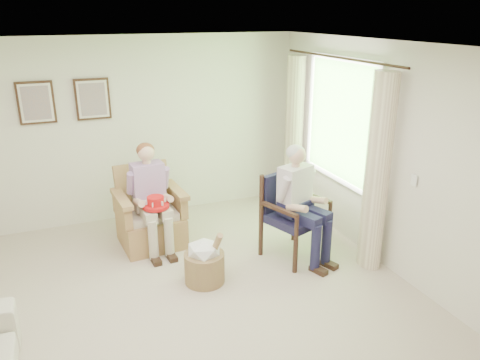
{
  "coord_description": "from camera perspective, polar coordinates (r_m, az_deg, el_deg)",
  "views": [
    {
      "loc": [
        -1.0,
        -3.81,
        2.89
      ],
      "look_at": [
        0.93,
        0.89,
        1.05
      ],
      "focal_mm": 35.0,
      "sensor_mm": 36.0,
      "label": 1
    }
  ],
  "objects": [
    {
      "name": "floor",
      "position": [
        4.88,
        -6.41,
        -16.53
      ],
      "size": [
        5.5,
        5.5,
        0.0
      ],
      "primitive_type": "plane",
      "color": "#C2B19C",
      "rests_on": "ground"
    },
    {
      "name": "wicker_armchair",
      "position": [
        6.22,
        -10.89,
        -4.8
      ],
      "size": [
        0.8,
        0.79,
        1.02
      ],
      "rotation": [
        0.0,
        0.0,
        0.07
      ],
      "color": "#A48A4D",
      "rests_on": "ground"
    },
    {
      "name": "framed_print_left",
      "position": [
        6.61,
        -23.59,
        8.62
      ],
      "size": [
        0.45,
        0.05,
        0.55
      ],
      "color": "#382114",
      "rests_on": "back_wall"
    },
    {
      "name": "wood_armchair",
      "position": [
        5.82,
        6.35,
        -3.76
      ],
      "size": [
        0.67,
        0.63,
        1.03
      ],
      "rotation": [
        0.0,
        0.0,
        0.35
      ],
      "color": "black",
      "rests_on": "ground"
    },
    {
      "name": "back_wall",
      "position": [
        6.82,
        -13.36,
        5.89
      ],
      "size": [
        5.0,
        0.04,
        2.6
      ],
      "primitive_type": "cube",
      "color": "silver",
      "rests_on": "ground"
    },
    {
      "name": "curtain_right",
      "position": [
        7.06,
        6.57,
        5.53
      ],
      "size": [
        0.34,
        0.34,
        2.3
      ],
      "primitive_type": "cylinder",
      "color": "beige",
      "rests_on": "ground"
    },
    {
      "name": "right_wall",
      "position": [
        5.41,
        19.35,
        1.67
      ],
      "size": [
        0.04,
        5.5,
        2.6
      ],
      "primitive_type": "cube",
      "color": "silver",
      "rests_on": "ground"
    },
    {
      "name": "person_wicker",
      "position": [
        5.92,
        -10.9,
        -1.29
      ],
      "size": [
        0.4,
        0.62,
        1.34
      ],
      "rotation": [
        0.0,
        0.0,
        0.07
      ],
      "color": "beige",
      "rests_on": "ground"
    },
    {
      "name": "hatbox",
      "position": [
        5.31,
        -4.34,
        -9.82
      ],
      "size": [
        0.53,
        0.53,
        0.67
      ],
      "color": "tan",
      "rests_on": "ground"
    },
    {
      "name": "person_dark",
      "position": [
        5.58,
        7.28,
        -1.93
      ],
      "size": [
        0.4,
        0.62,
        1.4
      ],
      "rotation": [
        0.0,
        0.0,
        0.35
      ],
      "color": "#1C1C3D",
      "rests_on": "ground"
    },
    {
      "name": "framed_print_right",
      "position": [
        6.63,
        -17.51,
        9.38
      ],
      "size": [
        0.45,
        0.05,
        0.55
      ],
      "color": "#382114",
      "rests_on": "back_wall"
    },
    {
      "name": "ceiling",
      "position": [
        3.94,
        -7.9,
        15.55
      ],
      "size": [
        5.0,
        5.5,
        0.02
      ],
      "primitive_type": "cube",
      "color": "white",
      "rests_on": "back_wall"
    },
    {
      "name": "curtain_left",
      "position": [
        5.5,
        16.35,
        0.66
      ],
      "size": [
        0.34,
        0.34,
        2.3
      ],
      "primitive_type": "cylinder",
      "color": "beige",
      "rests_on": "ground"
    },
    {
      "name": "window",
      "position": [
        6.22,
        12.17,
        7.37
      ],
      "size": [
        0.13,
        2.5,
        1.63
      ],
      "color": "#2D6B23",
      "rests_on": "right_wall"
    },
    {
      "name": "red_hat",
      "position": [
        5.77,
        -10.24,
        -2.82
      ],
      "size": [
        0.32,
        0.32,
        0.14
      ],
      "color": "red",
      "rests_on": "person_wicker"
    }
  ]
}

